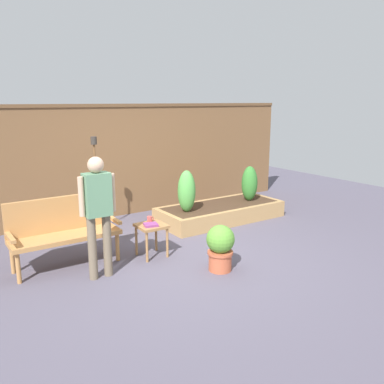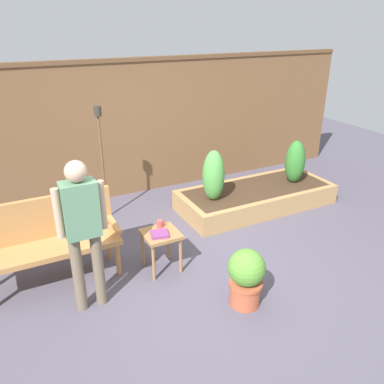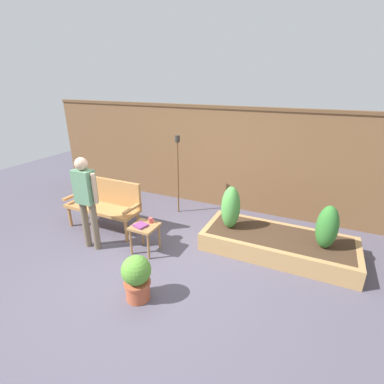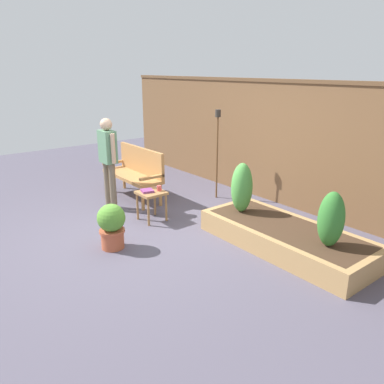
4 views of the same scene
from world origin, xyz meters
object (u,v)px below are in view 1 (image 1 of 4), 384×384
Objects in this scene: book_on_table at (151,225)px; shrub_far_corner at (250,183)px; cup_on_table at (150,219)px; person_by_bench at (98,207)px; shrub_near_bench at (187,191)px; side_table at (151,230)px; potted_boxwood at (220,246)px; garden_bench at (63,227)px; tiki_torch at (95,167)px.

book_on_table is 2.81m from shrub_far_corner.
person_by_bench reaches higher than cup_on_table.
shrub_near_bench is at bearing 32.53° from cup_on_table.
side_table is 0.18m from cup_on_table.
shrub_far_corner is (2.58, 0.71, 0.12)m from cup_on_table.
book_on_table is 1.49m from shrub_near_bench.
potted_boxwood is 0.85× the size of shrub_near_bench.
shrub_near_bench is at bearing 28.35° from person_by_bench.
shrub_near_bench reaches higher than shrub_far_corner.
book_on_table is 0.26× the size of shrub_near_bench.
shrub_far_corner is (3.77, 0.43, 0.09)m from garden_bench.
person_by_bench is at bearing -110.29° from tiki_torch.
shrub_near_bench is (0.64, 1.79, 0.33)m from potted_boxwood.
potted_boxwood is 1.67m from person_by_bench.
shrub_near_bench reaches higher than cup_on_table.
garden_bench is 2.12× the size of shrub_far_corner.
garden_bench is at bearing 172.35° from book_on_table.
book_on_table is 0.12× the size of tiki_torch.
shrub_near_bench is 1.09× the size of shrub_far_corner.
potted_boxwood is at bearing -44.08° from book_on_table.
cup_on_table is at bearing 22.85° from person_by_bench.
shrub_far_corner is at bearing 15.38° from cup_on_table.
person_by_bench reaches higher than shrub_near_bench.
side_table is (1.14, -0.40, -0.15)m from garden_bench.
tiki_torch reaches higher than side_table.
person_by_bench is at bearing -69.13° from garden_bench.
cup_on_table is 0.17× the size of potted_boxwood.
garden_bench is at bearing -173.45° from shrub_far_corner.
shrub_near_bench is at bearing 10.66° from garden_bench.
potted_boxwood is at bearing -74.04° from tiki_torch.
person_by_bench is at bearing -162.58° from shrub_far_corner.
tiki_torch is at bearing 151.80° from shrub_near_bench.
shrub_near_bench reaches higher than potted_boxwood.
side_table is at bearing -109.31° from cup_on_table.
cup_on_table is at bearing 113.55° from potted_boxwood.
potted_boxwood is (1.65, -1.36, -0.21)m from garden_bench.
shrub_near_bench is at bearing -28.20° from tiki_torch.
tiki_torch is at bearing 99.87° from cup_on_table.
shrub_far_corner reaches higher than cup_on_table.
book_on_table is at bearing -161.60° from shrub_far_corner.
shrub_near_bench is (1.19, 0.89, 0.17)m from book_on_table.
tiki_torch is (-1.36, 0.73, 0.46)m from shrub_near_bench.
person_by_bench is (-2.04, -1.10, 0.26)m from shrub_near_bench.
garden_bench is at bearing 140.63° from potted_boxwood.
potted_boxwood is 2.78m from shrub_far_corner.
potted_boxwood is 0.38× the size of tiki_torch.
shrub_near_bench is 1.61m from tiki_torch.
person_by_bench reaches higher than book_on_table.
potted_boxwood is at bearing -26.19° from person_by_bench.
shrub_far_corner is (2.11, 1.79, 0.30)m from potted_boxwood.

